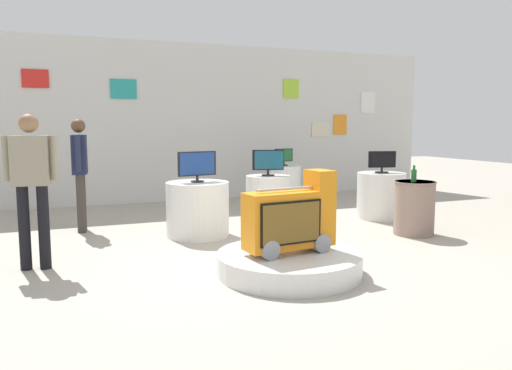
{
  "coord_description": "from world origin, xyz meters",
  "views": [
    {
      "loc": [
        -2.16,
        -5.11,
        1.57
      ],
      "look_at": [
        0.05,
        0.49,
        0.84
      ],
      "focal_mm": 34.83,
      "sensor_mm": 36.0,
      "label": 1
    }
  ],
  "objects_px": {
    "tv_on_center_rear": "(382,161)",
    "tv_on_left_rear": "(197,165)",
    "tv_on_right_rear": "(284,156)",
    "side_table_round": "(414,207)",
    "display_pedestal_center_rear": "(381,195)",
    "shopper_browsing_rear": "(31,179)",
    "novelty_firetruck_tv": "(291,220)",
    "tv_on_far_right": "(268,162)",
    "display_pedestal_right_rear": "(284,185)",
    "shopper_browsing_near_truck": "(80,166)",
    "display_pedestal_far_right": "(268,200)",
    "bottle_on_side_table": "(414,175)",
    "display_pedestal_left_rear": "(198,209)",
    "main_display_pedestal": "(289,263)"
  },
  "relations": [
    {
      "from": "side_table_round",
      "to": "tv_on_center_rear",
      "type": "bearing_deg",
      "value": 75.61
    },
    {
      "from": "tv_on_center_rear",
      "to": "display_pedestal_far_right",
      "type": "distance_m",
      "value": 2.06
    },
    {
      "from": "tv_on_far_right",
      "to": "side_table_round",
      "type": "relative_size",
      "value": 0.63
    },
    {
      "from": "tv_on_left_rear",
      "to": "shopper_browsing_near_truck",
      "type": "distance_m",
      "value": 1.78
    },
    {
      "from": "tv_on_left_rear",
      "to": "display_pedestal_far_right",
      "type": "bearing_deg",
      "value": 19.2
    },
    {
      "from": "tv_on_far_right",
      "to": "shopper_browsing_rear",
      "type": "bearing_deg",
      "value": -157.6
    },
    {
      "from": "novelty_firetruck_tv",
      "to": "display_pedestal_right_rear",
      "type": "xyz_separation_m",
      "value": [
        1.87,
        4.25,
        -0.19
      ]
    },
    {
      "from": "display_pedestal_center_rear",
      "to": "shopper_browsing_rear",
      "type": "xyz_separation_m",
      "value": [
        -5.3,
        -1.13,
        0.61
      ]
    },
    {
      "from": "tv_on_left_rear",
      "to": "shopper_browsing_near_truck",
      "type": "bearing_deg",
      "value": 148.26
    },
    {
      "from": "tv_on_right_rear",
      "to": "tv_on_far_right",
      "type": "xyz_separation_m",
      "value": [
        -1.05,
        -1.7,
        0.04
      ]
    },
    {
      "from": "bottle_on_side_table",
      "to": "shopper_browsing_rear",
      "type": "xyz_separation_m",
      "value": [
        -4.9,
        0.18,
        0.13
      ]
    },
    {
      "from": "display_pedestal_far_right",
      "to": "side_table_round",
      "type": "xyz_separation_m",
      "value": [
        1.65,
        -1.49,
        0.01
      ]
    },
    {
      "from": "tv_on_center_rear",
      "to": "tv_on_left_rear",
      "type": "bearing_deg",
      "value": -176.69
    },
    {
      "from": "display_pedestal_left_rear",
      "to": "tv_on_left_rear",
      "type": "bearing_deg",
      "value": -99.5
    },
    {
      "from": "tv_on_center_rear",
      "to": "bottle_on_side_table",
      "type": "bearing_deg",
      "value": -107.19
    },
    {
      "from": "display_pedestal_center_rear",
      "to": "bottle_on_side_table",
      "type": "distance_m",
      "value": 1.45
    },
    {
      "from": "display_pedestal_left_rear",
      "to": "tv_on_far_right",
      "type": "xyz_separation_m",
      "value": [
        1.26,
        0.43,
        0.61
      ]
    },
    {
      "from": "shopper_browsing_near_truck",
      "to": "main_display_pedestal",
      "type": "bearing_deg",
      "value": -57.45
    },
    {
      "from": "display_pedestal_right_rear",
      "to": "tv_on_right_rear",
      "type": "height_order",
      "value": "tv_on_right_rear"
    },
    {
      "from": "tv_on_center_rear",
      "to": "shopper_browsing_rear",
      "type": "distance_m",
      "value": 5.42
    },
    {
      "from": "main_display_pedestal",
      "to": "display_pedestal_left_rear",
      "type": "bearing_deg",
      "value": 101.44
    },
    {
      "from": "novelty_firetruck_tv",
      "to": "tv_on_far_right",
      "type": "bearing_deg",
      "value": 72.25
    },
    {
      "from": "display_pedestal_center_rear",
      "to": "bottle_on_side_table",
      "type": "relative_size",
      "value": 3.38
    },
    {
      "from": "display_pedestal_right_rear",
      "to": "side_table_round",
      "type": "height_order",
      "value": "display_pedestal_right_rear"
    },
    {
      "from": "shopper_browsing_near_truck",
      "to": "display_pedestal_center_rear",
      "type": "bearing_deg",
      "value": -8.96
    },
    {
      "from": "bottle_on_side_table",
      "to": "shopper_browsing_near_truck",
      "type": "bearing_deg",
      "value": 154.69
    },
    {
      "from": "side_table_round",
      "to": "bottle_on_side_table",
      "type": "xyz_separation_m",
      "value": [
        -0.09,
        -0.07,
        0.47
      ]
    },
    {
      "from": "tv_on_center_rear",
      "to": "side_table_round",
      "type": "height_order",
      "value": "tv_on_center_rear"
    },
    {
      "from": "side_table_round",
      "to": "shopper_browsing_rear",
      "type": "relative_size",
      "value": 0.46
    },
    {
      "from": "bottle_on_side_table",
      "to": "shopper_browsing_near_truck",
      "type": "height_order",
      "value": "shopper_browsing_near_truck"
    },
    {
      "from": "tv_on_right_rear",
      "to": "side_table_round",
      "type": "relative_size",
      "value": 0.5
    },
    {
      "from": "display_pedestal_center_rear",
      "to": "tv_on_far_right",
      "type": "distance_m",
      "value": 2.07
    },
    {
      "from": "display_pedestal_right_rear",
      "to": "side_table_round",
      "type": "distance_m",
      "value": 3.24
    },
    {
      "from": "tv_on_right_rear",
      "to": "tv_on_left_rear",
      "type": "bearing_deg",
      "value": -137.34
    },
    {
      "from": "display_pedestal_far_right",
      "to": "tv_on_far_right",
      "type": "bearing_deg",
      "value": -73.33
    },
    {
      "from": "display_pedestal_center_rear",
      "to": "bottle_on_side_table",
      "type": "xyz_separation_m",
      "value": [
        -0.4,
        -1.31,
        0.48
      ]
    },
    {
      "from": "tv_on_left_rear",
      "to": "shopper_browsing_rear",
      "type": "distance_m",
      "value": 2.28
    },
    {
      "from": "tv_on_left_rear",
      "to": "display_pedestal_center_rear",
      "type": "distance_m",
      "value": 3.29
    },
    {
      "from": "main_display_pedestal",
      "to": "tv_on_left_rear",
      "type": "height_order",
      "value": "tv_on_left_rear"
    },
    {
      "from": "tv_on_center_rear",
      "to": "tv_on_far_right",
      "type": "relative_size",
      "value": 0.95
    },
    {
      "from": "side_table_round",
      "to": "bottle_on_side_table",
      "type": "height_order",
      "value": "bottle_on_side_table"
    },
    {
      "from": "display_pedestal_left_rear",
      "to": "novelty_firetruck_tv",
      "type": "bearing_deg",
      "value": -78.06
    },
    {
      "from": "display_pedestal_center_rear",
      "to": "tv_on_center_rear",
      "type": "relative_size",
      "value": 1.73
    },
    {
      "from": "tv_on_right_rear",
      "to": "display_pedestal_center_rear",
      "type": "bearing_deg",
      "value": -64.9
    },
    {
      "from": "shopper_browsing_rear",
      "to": "novelty_firetruck_tv",
      "type": "bearing_deg",
      "value": -24.97
    },
    {
      "from": "tv_on_right_rear",
      "to": "side_table_round",
      "type": "height_order",
      "value": "tv_on_right_rear"
    },
    {
      "from": "novelty_firetruck_tv",
      "to": "bottle_on_side_table",
      "type": "distance_m",
      "value": 2.59
    },
    {
      "from": "display_pedestal_right_rear",
      "to": "tv_on_left_rear",
      "type": "bearing_deg",
      "value": -137.29
    },
    {
      "from": "shopper_browsing_near_truck",
      "to": "shopper_browsing_rear",
      "type": "relative_size",
      "value": 0.98
    },
    {
      "from": "novelty_firetruck_tv",
      "to": "shopper_browsing_rear",
      "type": "height_order",
      "value": "shopper_browsing_rear"
    }
  ]
}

